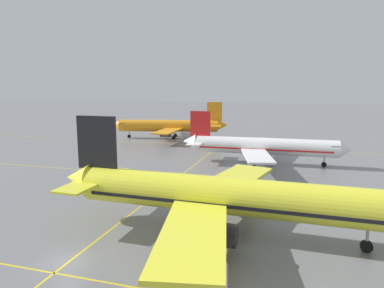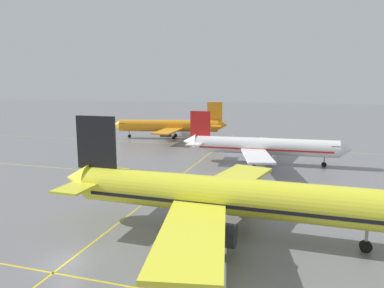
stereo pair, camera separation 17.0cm
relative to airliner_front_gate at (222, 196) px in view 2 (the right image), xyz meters
name	(u,v)px [view 2 (the right image)]	position (x,y,z in m)	size (l,w,h in m)	color
ground_plane	(67,262)	(-12.40, -10.44, -4.32)	(600.00, 600.00, 0.00)	slate
airliner_front_gate	(222,196)	(0.00, 0.00, 0.00)	(40.55, 35.07, 12.64)	yellow
airliner_second_row	(262,146)	(0.68, 36.87, -0.65)	(34.51, 29.80, 10.74)	white
airliner_third_row	(170,126)	(-29.92, 64.91, -0.51)	(35.56, 30.22, 11.14)	orange
taxiway_markings	(178,177)	(-12.40, 21.36, -4.31)	(148.70, 111.53, 0.01)	yellow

